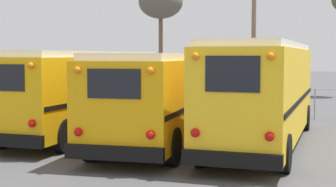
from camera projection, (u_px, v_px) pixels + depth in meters
ground_plane at (162, 143)px, 17.12m from camera, size 160.00×160.00×0.00m
school_bus_0 at (85, 89)px, 18.94m from camera, size 2.82×9.85×3.06m
school_bus_1 at (166, 93)px, 17.44m from camera, size 2.91×10.48×2.98m
school_bus_2 at (264, 90)px, 16.64m from camera, size 2.82×10.58×3.32m
utility_pole at (254, 20)px, 27.62m from camera, size 1.80×0.25×9.24m
bare_tree_0 at (161, 3)px, 39.62m from camera, size 3.42×3.42×8.30m
fence_line at (209, 96)px, 24.62m from camera, size 14.64×0.06×1.42m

